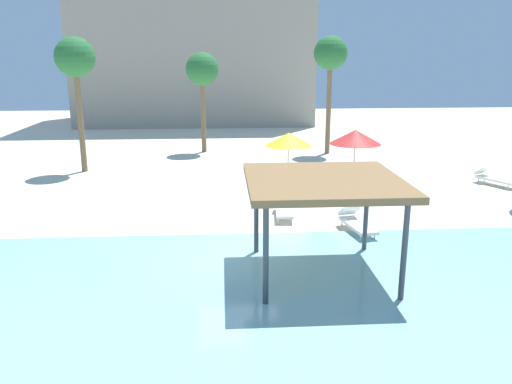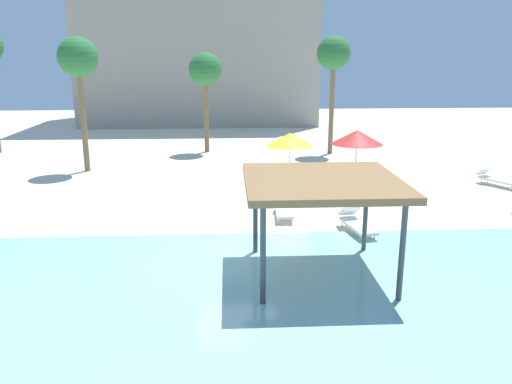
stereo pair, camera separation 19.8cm
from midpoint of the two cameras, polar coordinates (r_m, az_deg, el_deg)
ground_plane at (r=15.47m, az=-2.25°, el=-6.64°), size 80.00×80.00×0.00m
lagoon_water at (r=10.77m, az=-1.40°, el=-16.96°), size 44.00×13.50×0.04m
shade_pavilion at (r=13.27m, az=7.10°, el=0.81°), size 3.95×3.95×2.66m
beach_umbrella_yellow_2 at (r=21.49m, az=3.35°, el=5.83°), size 1.98×1.98×2.54m
beach_umbrella_red_3 at (r=22.32m, az=10.69°, el=6.01°), size 2.20×2.20×2.60m
lounge_chair_0 at (r=17.34m, az=10.66°, el=-3.29°), size 0.95×1.98×0.74m
lounge_chair_1 at (r=25.38m, az=24.57°, el=1.46°), size 1.44×1.95×0.74m
lounge_chair_2 at (r=18.70m, az=2.83°, el=-1.67°), size 0.76×1.94×0.74m
palm_tree_0 at (r=30.23m, az=8.06°, el=14.68°), size 1.90×1.90×6.69m
palm_tree_2 at (r=30.59m, az=-6.17°, el=13.15°), size 1.90×1.90×5.79m
palm_tree_3 at (r=26.63m, az=-19.60°, el=13.55°), size 1.90×1.90×6.50m
hotel_block_0 at (r=45.87m, az=-6.90°, el=18.32°), size 19.01×10.50×16.69m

